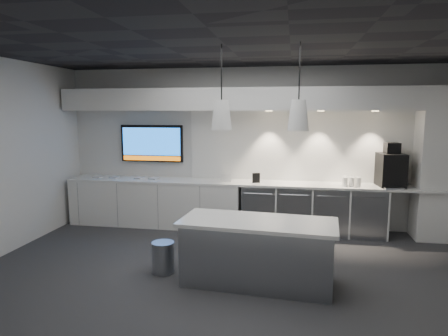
% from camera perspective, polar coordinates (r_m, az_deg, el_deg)
% --- Properties ---
extents(floor, '(7.00, 7.00, 0.00)m').
position_cam_1_polar(floor, '(5.54, 0.31, -15.22)').
color(floor, '#2F2F31').
rests_on(floor, ground).
extents(ceiling, '(7.00, 7.00, 0.00)m').
position_cam_1_polar(ceiling, '(5.14, 0.34, 17.10)').
color(ceiling, black).
rests_on(ceiling, wall_back).
extents(wall_back, '(7.00, 0.00, 7.00)m').
position_cam_1_polar(wall_back, '(7.59, 3.49, 2.90)').
color(wall_back, silver).
rests_on(wall_back, floor).
extents(wall_front, '(7.00, 0.00, 7.00)m').
position_cam_1_polar(wall_front, '(2.75, -8.52, -6.84)').
color(wall_front, silver).
rests_on(wall_front, floor).
extents(back_counter, '(6.80, 0.65, 0.04)m').
position_cam_1_polar(back_counter, '(7.36, 3.16, -2.15)').
color(back_counter, white).
rests_on(back_counter, left_base_cabinets).
extents(left_base_cabinets, '(3.30, 0.63, 0.86)m').
position_cam_1_polar(left_base_cabinets, '(7.85, -9.70, -4.95)').
color(left_base_cabinets, white).
rests_on(left_base_cabinets, floor).
extents(fridge_unit_a, '(0.60, 0.61, 0.85)m').
position_cam_1_polar(fridge_unit_a, '(7.43, 5.06, -5.66)').
color(fridge_unit_a, gray).
rests_on(fridge_unit_a, floor).
extents(fridge_unit_b, '(0.60, 0.61, 0.85)m').
position_cam_1_polar(fridge_unit_b, '(7.41, 9.94, -5.80)').
color(fridge_unit_b, gray).
rests_on(fridge_unit_b, floor).
extents(fridge_unit_c, '(0.60, 0.61, 0.85)m').
position_cam_1_polar(fridge_unit_c, '(7.44, 14.83, -5.90)').
color(fridge_unit_c, gray).
rests_on(fridge_unit_c, floor).
extents(fridge_unit_d, '(0.60, 0.61, 0.85)m').
position_cam_1_polar(fridge_unit_d, '(7.52, 19.64, -5.95)').
color(fridge_unit_d, gray).
rests_on(fridge_unit_d, floor).
extents(backsplash, '(4.60, 0.03, 1.30)m').
position_cam_1_polar(backsplash, '(7.53, 12.60, 3.05)').
color(backsplash, white).
rests_on(backsplash, wall_back).
extents(soffit, '(6.90, 0.60, 0.40)m').
position_cam_1_polar(soffit, '(7.26, 3.28, 9.76)').
color(soffit, white).
rests_on(soffit, wall_back).
extents(column, '(0.55, 0.55, 2.60)m').
position_cam_1_polar(column, '(7.64, 27.79, 0.48)').
color(column, white).
rests_on(column, floor).
extents(wall_tv, '(1.25, 0.07, 0.72)m').
position_cam_1_polar(wall_tv, '(7.98, -10.26, 3.47)').
color(wall_tv, black).
rests_on(wall_tv, wall_back).
extents(island, '(2.02, 1.00, 0.83)m').
position_cam_1_polar(island, '(5.22, 4.82, -11.84)').
color(island, gray).
rests_on(island, floor).
extents(bin, '(0.33, 0.33, 0.43)m').
position_cam_1_polar(bin, '(5.65, -8.69, -12.51)').
color(bin, gray).
rests_on(bin, floor).
extents(coffee_machine, '(0.46, 0.62, 0.76)m').
position_cam_1_polar(coffee_machine, '(7.47, 22.74, -0.05)').
color(coffee_machine, black).
rests_on(coffee_machine, back_counter).
extents(sign_black, '(0.14, 0.06, 0.18)m').
position_cam_1_polar(sign_black, '(7.26, 4.61, -1.42)').
color(sign_black, black).
rests_on(sign_black, back_counter).
extents(sign_white, '(0.18, 0.05, 0.14)m').
position_cam_1_polar(sign_white, '(7.32, 0.30, -1.47)').
color(sign_white, white).
rests_on(sign_white, back_counter).
extents(cup_cluster, '(0.30, 0.19, 0.16)m').
position_cam_1_polar(cup_cluster, '(7.27, 17.76, -1.85)').
color(cup_cluster, white).
rests_on(cup_cluster, back_counter).
extents(tray_a, '(0.16, 0.16, 0.02)m').
position_cam_1_polar(tray_a, '(8.17, -17.64, -1.25)').
color(tray_a, '#B9B9B9').
rests_on(tray_a, back_counter).
extents(tray_b, '(0.18, 0.18, 0.02)m').
position_cam_1_polar(tray_b, '(8.06, -15.40, -1.29)').
color(tray_b, '#B9B9B9').
rests_on(tray_b, back_counter).
extents(tray_c, '(0.20, 0.20, 0.02)m').
position_cam_1_polar(tray_c, '(7.85, -11.98, -1.41)').
color(tray_c, '#B9B9B9').
rests_on(tray_c, back_counter).
extents(tray_d, '(0.20, 0.20, 0.02)m').
position_cam_1_polar(tray_d, '(7.74, -10.00, -1.50)').
color(tray_d, '#B9B9B9').
rests_on(tray_d, back_counter).
extents(pendant_left, '(0.26, 0.26, 1.07)m').
position_cam_1_polar(pendant_left, '(4.96, -0.35, 7.62)').
color(pendant_left, white).
rests_on(pendant_left, ceiling).
extents(pendant_right, '(0.26, 0.26, 1.07)m').
position_cam_1_polar(pendant_right, '(4.88, 10.58, 7.47)').
color(pendant_right, white).
rests_on(pendant_right, ceiling).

